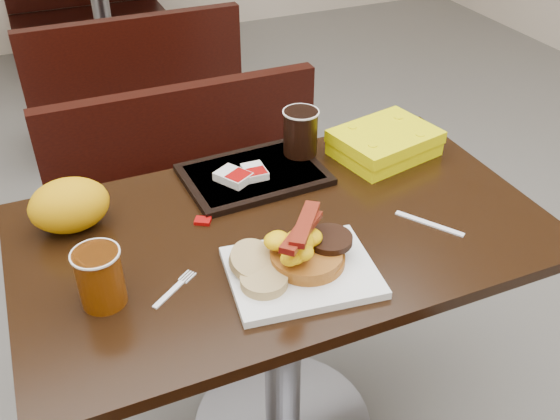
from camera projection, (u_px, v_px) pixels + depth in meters
name	position (u px, v px, depth m)	size (l,w,h in m)	color
table_near	(283.00, 341.00, 1.64)	(1.20, 0.70, 0.75)	black
bench_near_n	(204.00, 206.00, 2.18)	(1.00, 0.46, 0.72)	black
table_far	(105.00, 31.00, 3.60)	(1.20, 0.70, 0.75)	black
bench_far_s	(131.00, 78.00, 3.08)	(1.00, 0.46, 0.72)	black
bench_far_n	(86.00, 0.00, 4.13)	(1.00, 0.46, 0.72)	black
platter	(302.00, 272.00, 1.28)	(0.30, 0.23, 0.02)	white
pancake_stack	(308.00, 256.00, 1.29)	(0.16, 0.16, 0.03)	#9F5A1A
sausage_patty	(330.00, 239.00, 1.29)	(0.10, 0.10, 0.01)	black
scrambled_eggs	(299.00, 245.00, 1.25)	(0.11, 0.09, 0.06)	#F8EB04
bacon_strips	(302.00, 230.00, 1.23)	(0.17, 0.08, 0.01)	#4C0705
muffin_bottom	(264.00, 280.00, 1.23)	(0.10, 0.10, 0.02)	tan
muffin_top	(252.00, 260.00, 1.27)	(0.10, 0.10, 0.02)	tan
coffee_cup_near	(100.00, 278.00, 1.19)	(0.09, 0.09, 0.12)	#8E3B05
fork	(169.00, 294.00, 1.24)	(0.12, 0.02, 0.00)	white
knife	(429.00, 224.00, 1.43)	(0.16, 0.01, 0.00)	white
condiment_syrup	(280.00, 239.00, 1.38)	(0.04, 0.03, 0.01)	#B22007
condiment_ketchup	(203.00, 221.00, 1.44)	(0.04, 0.03, 0.01)	#8C0504
tray	(254.00, 175.00, 1.59)	(0.35, 0.25, 0.02)	black
hashbrown_sleeve_left	(233.00, 177.00, 1.55)	(0.06, 0.08, 0.02)	silver
hashbrown_sleeve_right	(255.00, 172.00, 1.57)	(0.05, 0.07, 0.02)	silver
coffee_cup_far	(301.00, 132.00, 1.63)	(0.09, 0.09, 0.12)	black
clamshell	(385.00, 143.00, 1.68)	(0.26, 0.20, 0.07)	#ECE403
paper_bag	(69.00, 205.00, 1.39)	(0.18, 0.13, 0.12)	#F29B08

